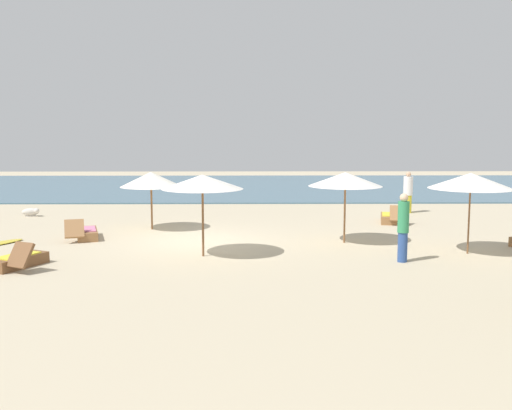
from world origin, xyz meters
name	(u,v)px	position (x,y,z in m)	size (l,w,h in m)	color
ground_plane	(198,241)	(0.00, 0.00, 0.00)	(60.00, 60.00, 0.00)	#BCAD8E
ocean_water	(222,187)	(0.00, 17.00, 0.03)	(48.00, 16.00, 0.06)	#476B7F
umbrella_0	(345,179)	(4.43, -0.36, 1.91)	(2.20, 2.20, 2.12)	brown
umbrella_2	(471,181)	(7.56, -1.98, 2.00)	(2.26, 2.26, 2.22)	brown
umbrella_3	(202,182)	(0.34, -2.23, 2.00)	(2.17, 2.17, 2.20)	brown
umbrella_4	(151,179)	(-1.73, 2.13, 1.70)	(2.08, 2.08, 1.96)	brown
lounger_1	(86,233)	(-3.50, 0.40, 0.18)	(1.05, 1.79, 0.68)	olive
lounger_3	(18,261)	(-4.12, -3.52, 0.18)	(1.26, 1.75, 0.72)	brown
lounger_4	(390,218)	(6.72, 3.52, 0.18)	(0.92, 1.78, 0.69)	olive
person_0	(403,227)	(5.51, -2.99, 0.91)	(0.39, 0.39, 1.77)	#2D4C8C
person_1	(408,192)	(8.02, 6.07, 0.83)	(0.52, 0.52, 1.67)	yellow
dog	(31,212)	(-6.94, 5.23, 0.17)	(0.73, 0.48, 0.33)	silver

